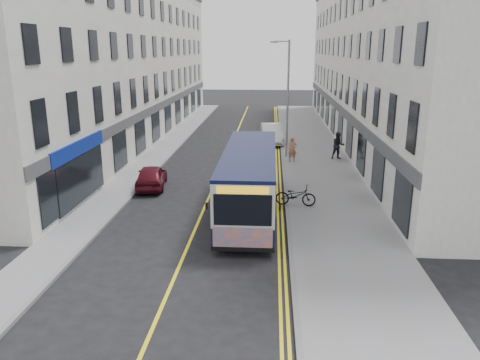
# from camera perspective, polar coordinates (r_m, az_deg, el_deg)

# --- Properties ---
(ground) EXTENTS (140.00, 140.00, 0.00)m
(ground) POSITION_cam_1_polar(r_m,az_deg,el_deg) (19.95, -5.61, -6.26)
(ground) COLOR black
(ground) RESTS_ON ground
(pavement_east) EXTENTS (4.50, 64.00, 0.12)m
(pavement_east) POSITION_cam_1_polar(r_m,az_deg,el_deg) (31.27, 9.42, 1.87)
(pavement_east) COLOR gray
(pavement_east) RESTS_ON ground
(pavement_west) EXTENTS (2.00, 64.00, 0.12)m
(pavement_west) POSITION_cam_1_polar(r_m,az_deg,el_deg) (32.18, -10.95, 2.19)
(pavement_west) COLOR gray
(pavement_west) RESTS_ON ground
(kerb_east) EXTENTS (0.18, 64.00, 0.13)m
(kerb_east) POSITION_cam_1_polar(r_m,az_deg,el_deg) (31.13, 5.29, 1.97)
(kerb_east) COLOR slate
(kerb_east) RESTS_ON ground
(kerb_west) EXTENTS (0.18, 64.00, 0.13)m
(kerb_west) POSITION_cam_1_polar(r_m,az_deg,el_deg) (31.94, -9.22, 2.18)
(kerb_west) COLOR slate
(kerb_west) RESTS_ON ground
(road_centre_line) EXTENTS (0.12, 64.00, 0.01)m
(road_centre_line) POSITION_cam_1_polar(r_m,az_deg,el_deg) (31.30, -2.06, 1.98)
(road_centre_line) COLOR yellow
(road_centre_line) RESTS_ON ground
(road_dbl_yellow_inner) EXTENTS (0.10, 64.00, 0.01)m
(road_dbl_yellow_inner) POSITION_cam_1_polar(r_m,az_deg,el_deg) (31.13, 4.46, 1.87)
(road_dbl_yellow_inner) COLOR yellow
(road_dbl_yellow_inner) RESTS_ON ground
(road_dbl_yellow_outer) EXTENTS (0.10, 64.00, 0.01)m
(road_dbl_yellow_outer) POSITION_cam_1_polar(r_m,az_deg,el_deg) (31.14, 4.83, 1.87)
(road_dbl_yellow_outer) COLOR yellow
(road_dbl_yellow_outer) RESTS_ON ground
(terrace_east) EXTENTS (6.00, 46.00, 13.00)m
(terrace_east) POSITION_cam_1_polar(r_m,az_deg,el_deg) (40.11, 16.35, 13.80)
(terrace_east) COLOR white
(terrace_east) RESTS_ON ground
(terrace_west) EXTENTS (6.00, 46.00, 13.00)m
(terrace_west) POSITION_cam_1_polar(r_m,az_deg,el_deg) (41.09, -13.77, 14.01)
(terrace_west) COLOR silver
(terrace_west) RESTS_ON ground
(streetlamp) EXTENTS (1.32, 0.18, 8.00)m
(streetlamp) POSITION_cam_1_polar(r_m,az_deg,el_deg) (32.39, 5.72, 10.25)
(streetlamp) COLOR gray
(streetlamp) RESTS_ON ground
(city_bus) EXTENTS (2.40, 10.25, 2.98)m
(city_bus) POSITION_cam_1_polar(r_m,az_deg,el_deg) (21.64, 1.17, 0.14)
(city_bus) COLOR black
(city_bus) RESTS_ON ground
(bicycle) EXTENTS (1.99, 0.88, 1.01)m
(bicycle) POSITION_cam_1_polar(r_m,az_deg,el_deg) (22.67, 6.79, -1.88)
(bicycle) COLOR black
(bicycle) RESTS_ON pavement_east
(pedestrian_near) EXTENTS (0.67, 0.51, 1.64)m
(pedestrian_near) POSITION_cam_1_polar(r_m,az_deg,el_deg) (31.45, 6.42, 3.71)
(pedestrian_near) COLOR #9C6647
(pedestrian_near) RESTS_ON pavement_east
(pedestrian_far) EXTENTS (1.01, 0.86, 1.84)m
(pedestrian_far) POSITION_cam_1_polar(r_m,az_deg,el_deg) (32.68, 11.88, 4.11)
(pedestrian_far) COLOR black
(pedestrian_far) RESTS_ON pavement_east
(car_white) EXTENTS (2.04, 4.82, 1.55)m
(car_white) POSITION_cam_1_polar(r_m,az_deg,el_deg) (38.18, 3.88, 5.66)
(car_white) COLOR silver
(car_white) RESTS_ON ground
(car_maroon) EXTENTS (2.00, 3.92, 1.28)m
(car_maroon) POSITION_cam_1_polar(r_m,az_deg,el_deg) (26.27, -10.75, 0.45)
(car_maroon) COLOR #540E19
(car_maroon) RESTS_ON ground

